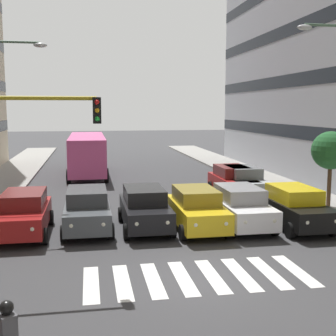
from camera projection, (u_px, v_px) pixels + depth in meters
ground_plane at (198, 277)px, 13.41m from camera, size 180.00×180.00×0.00m
crosswalk_markings at (198, 277)px, 13.41m from camera, size 6.75×2.80×0.01m
car_0 at (295, 207)px, 18.89m from camera, size 2.02×4.44×1.72m
car_1 at (240, 207)px, 18.95m from camera, size 2.02×4.44×1.72m
car_2 at (197, 209)px, 18.54m from camera, size 2.02×4.44×1.72m
car_3 at (145, 208)px, 18.69m from camera, size 2.02×4.44×1.72m
car_4 at (87, 209)px, 18.43m from camera, size 2.02×4.44×1.72m
car_5 at (24, 213)px, 17.79m from camera, size 2.02×4.44×1.72m
car_row2_0 at (233, 181)px, 25.76m from camera, size 2.02×4.44×1.72m
car_row2_1 at (243, 181)px, 25.47m from camera, size 2.02×4.44×1.72m
bus_behind_traffic at (87, 151)px, 33.46m from camera, size 2.78×10.50×3.00m
traffic_light_gantry at (2, 156)px, 12.74m from camera, size 4.03×0.36×5.50m
street_tree_1 at (331, 151)px, 22.07m from camera, size 1.89×1.89×3.75m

